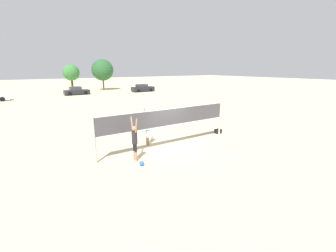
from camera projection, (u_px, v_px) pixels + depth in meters
ground_plane at (168, 147)px, 13.63m from camera, size 200.00×200.00×0.00m
volleyball_net at (168, 120)px, 13.21m from camera, size 8.81×0.12×2.37m
player_spiker at (135, 138)px, 11.30m from camera, size 0.28×0.72×2.28m
player_blocker at (147, 126)px, 13.69m from camera, size 0.28×0.72×2.26m
volleyball at (142, 163)px, 10.97m from camera, size 0.24×0.24×0.24m
gear_bag at (218, 131)px, 16.41m from camera, size 0.47×0.34×0.31m
parked_car_near at (143, 88)px, 45.11m from camera, size 4.53×1.89×1.50m
parked_car_mid at (76, 91)px, 39.95m from camera, size 4.23×2.01×1.42m
tree_left_cluster at (102, 70)px, 47.78m from camera, size 4.52×4.52×6.48m
tree_right_cluster at (71, 73)px, 45.19m from camera, size 3.25×3.25×5.38m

